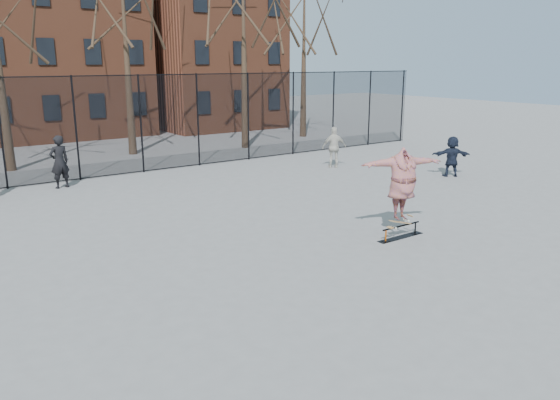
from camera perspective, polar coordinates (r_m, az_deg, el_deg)
ground at (r=12.01m, az=4.46°, el=-7.78°), size 100.00×100.00×0.00m
skate_rail at (r=14.71m, az=12.51°, el=-3.35°), size 1.53×0.23×0.34m
skateboard at (r=14.60m, az=12.44°, el=-2.45°), size 0.75×0.18×0.09m
skater at (r=14.35m, az=12.65°, el=1.31°), size 2.39×1.27×1.88m
bystander_black at (r=21.33m, az=-22.06°, el=3.71°), size 0.78×0.59×1.93m
bystander_white at (r=23.76m, az=5.69°, el=5.50°), size 1.11×0.91×1.77m
bystander_navy at (r=22.89m, az=17.51°, el=4.37°), size 1.49×1.28×1.62m
fence at (r=22.78m, az=-17.19°, el=7.52°), size 34.03×0.07×4.00m
rowhouses at (r=35.40m, az=-23.64°, el=15.71°), size 29.00×7.00×13.00m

